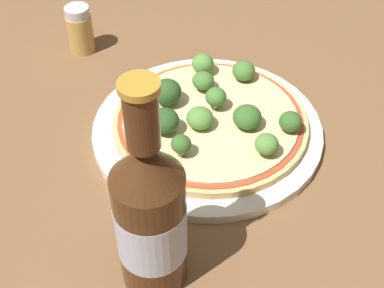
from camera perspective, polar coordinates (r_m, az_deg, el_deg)
name	(u,v)px	position (r m, az deg, el deg)	size (l,w,h in m)	color
ground_plane	(227,128)	(0.68, 3.80, 1.77)	(3.00, 3.00, 0.00)	brown
plate	(209,132)	(0.67, 1.78, 1.31)	(0.29, 0.29, 0.01)	silver
pizza	(212,123)	(0.66, 2.12, 2.23)	(0.24, 0.24, 0.01)	tan
broccoli_floret_0	(167,92)	(0.66, -2.67, 5.57)	(0.04, 0.04, 0.03)	#7A9E5B
broccoli_floret_1	(244,71)	(0.71, 5.54, 7.79)	(0.03, 0.03, 0.03)	#7A9E5B
broccoli_floret_2	(203,81)	(0.69, 1.20, 6.77)	(0.03, 0.03, 0.03)	#7A9E5B
broccoli_floret_3	(216,97)	(0.66, 2.56, 5.02)	(0.03, 0.03, 0.03)	#7A9E5B
broccoli_floret_4	(200,118)	(0.63, 0.83, 2.78)	(0.03, 0.03, 0.03)	#7A9E5B
broccoli_floret_5	(164,120)	(0.63, -2.96, 2.54)	(0.03, 0.03, 0.03)	#7A9E5B
broccoli_floret_6	(136,131)	(0.62, -5.99, 1.34)	(0.02, 0.02, 0.02)	#7A9E5B
broccoli_floret_7	(267,144)	(0.60, 7.97, -0.03)	(0.03, 0.03, 0.03)	#7A9E5B
broccoli_floret_8	(204,63)	(0.72, 1.26, 8.59)	(0.03, 0.03, 0.03)	#7A9E5B
broccoli_floret_9	(247,117)	(0.64, 5.90, 2.87)	(0.03, 0.03, 0.03)	#7A9E5B
broccoli_floret_10	(290,122)	(0.64, 10.46, 2.35)	(0.03, 0.03, 0.02)	#7A9E5B
broccoli_floret_11	(181,144)	(0.60, -1.18, -0.03)	(0.02, 0.02, 0.03)	#7A9E5B
beer_bottle	(150,216)	(0.47, -4.48, -7.68)	(0.06, 0.06, 0.24)	#472814
pepper_shaker	(80,30)	(0.81, -11.87, 11.85)	(0.04, 0.04, 0.07)	tan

